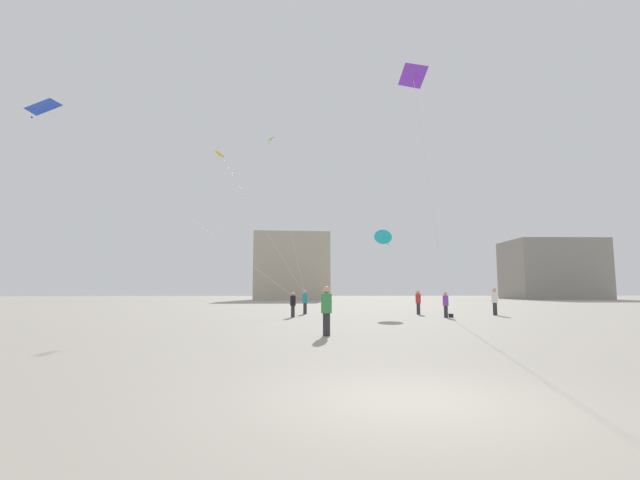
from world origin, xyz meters
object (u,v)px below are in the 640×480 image
(person_in_purple, at_px, (446,303))
(kite_lime_diamond, at_px, (272,143))
(person_in_teal, at_px, (305,301))
(person_in_black, at_px, (293,303))
(building_left_hall, at_px, (291,266))
(handbag_beside_flyer, at_px, (451,316))
(kite_amber_diamond, at_px, (221,155))
(person_in_red, at_px, (418,301))
(building_centre_hall, at_px, (552,270))
(person_in_green, at_px, (326,309))
(person_in_white, at_px, (495,300))
(kite_cyan_diamond, at_px, (383,236))
(kite_violet_delta, at_px, (414,80))
(kite_cobalt_delta, at_px, (49,111))

(person_in_purple, relative_size, kite_lime_diamond, 0.11)
(person_in_teal, height_order, person_in_black, person_in_teal)
(building_left_hall, xyz_separation_m, handbag_beside_flyer, (9.29, -58.33, -6.19))
(kite_amber_diamond, height_order, handbag_beside_flyer, kite_amber_diamond)
(person_in_red, height_order, building_centre_hall, building_centre_hall)
(person_in_purple, distance_m, person_in_green, 13.80)
(person_in_red, height_order, building_left_hall, building_left_hall)
(person_in_green, bearing_deg, person_in_white, 45.11)
(person_in_purple, distance_m, building_centre_hall, 76.88)
(person_in_white, height_order, building_centre_hall, building_centre_hall)
(person_in_black, xyz_separation_m, kite_cyan_diamond, (6.80, 4.52, 4.84))
(kite_violet_delta, height_order, handbag_beside_flyer, kite_violet_delta)
(kite_violet_delta, relative_size, kite_cobalt_delta, 0.89)
(building_left_hall, height_order, handbag_beside_flyer, building_left_hall)
(person_in_purple, height_order, kite_cyan_diamond, kite_cyan_diamond)
(kite_violet_delta, distance_m, building_centre_hall, 83.54)
(person_in_green, distance_m, kite_amber_diamond, 30.63)
(person_in_purple, bearing_deg, person_in_green, 168.76)
(person_in_red, bearing_deg, building_left_hall, 136.66)
(person_in_black, bearing_deg, kite_amber_diamond, -14.25)
(person_in_red, distance_m, building_centre_hall, 74.04)
(kite_cyan_diamond, relative_size, building_left_hall, 0.35)
(kite_lime_diamond, relative_size, building_left_hall, 0.98)
(kite_cobalt_delta, relative_size, handbag_beside_flyer, 41.83)
(building_left_hall, bearing_deg, kite_lime_diamond, -92.71)
(kite_violet_delta, height_order, kite_cyan_diamond, kite_violet_delta)
(person_in_purple, relative_size, handbag_beside_flyer, 5.00)
(person_in_purple, bearing_deg, building_left_hall, 35.04)
(kite_violet_delta, bearing_deg, building_left_hall, 94.98)
(person_in_green, xyz_separation_m, kite_cobalt_delta, (-13.34, 5.82, 9.52))
(person_in_teal, height_order, kite_cobalt_delta, kite_cobalt_delta)
(kite_violet_delta, bearing_deg, kite_lime_diamond, 115.59)
(person_in_green, bearing_deg, kite_lime_diamond, 96.16)
(kite_cobalt_delta, distance_m, handbag_beside_flyer, 24.98)
(kite_cobalt_delta, xyz_separation_m, kite_amber_diamond, (5.47, 20.43, 4.17))
(handbag_beside_flyer, bearing_deg, kite_cyan_diamond, 119.01)
(kite_lime_diamond, height_order, kite_amber_diamond, kite_lime_diamond)
(person_in_black, distance_m, building_left_hall, 57.68)
(kite_cobalt_delta, height_order, handbag_beside_flyer, kite_cobalt_delta)
(kite_violet_delta, bearing_deg, person_in_black, 132.36)
(handbag_beside_flyer, bearing_deg, building_centre_hall, 54.20)
(person_in_white, xyz_separation_m, kite_lime_diamond, (-15.46, 8.37, 13.43))
(person_in_red, xyz_separation_m, person_in_black, (-8.91, -2.97, -0.06))
(person_in_black, bearing_deg, person_in_red, -111.31)
(building_left_hall, distance_m, building_centre_hall, 54.12)
(kite_cyan_diamond, bearing_deg, handbag_beside_flyer, -60.99)
(kite_lime_diamond, bearing_deg, person_in_teal, -64.79)
(kite_cobalt_delta, bearing_deg, person_in_purple, 13.23)
(person_in_green, bearing_deg, kite_cobalt_delta, 155.24)
(kite_cobalt_delta, bearing_deg, kite_lime_diamond, 56.28)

